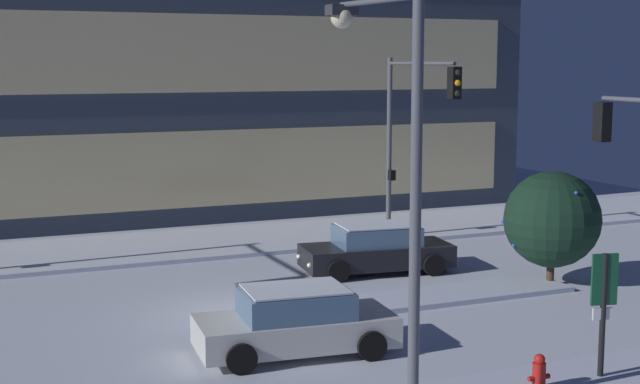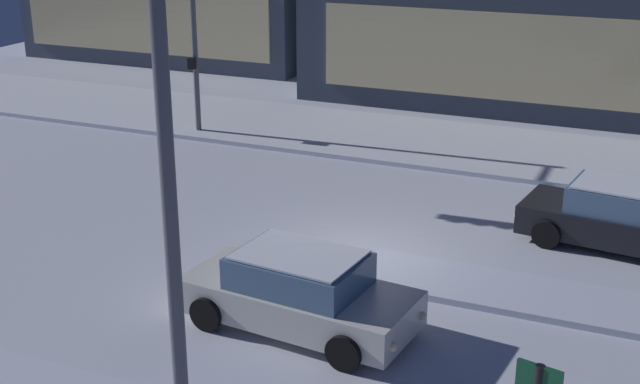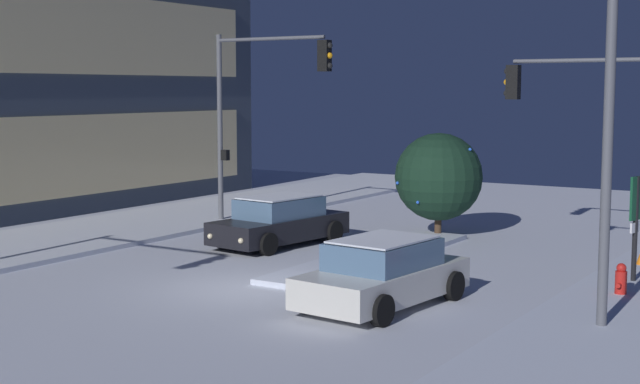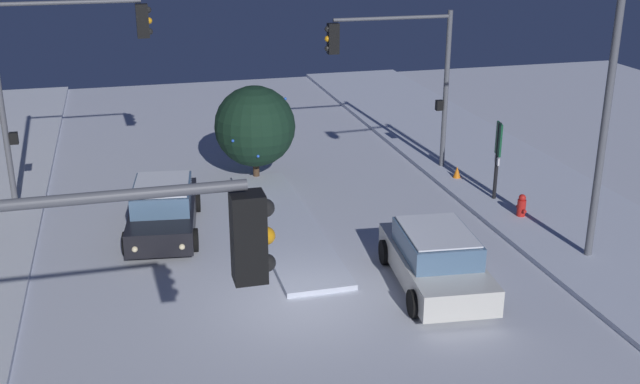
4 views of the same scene
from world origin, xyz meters
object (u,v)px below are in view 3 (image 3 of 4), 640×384
traffic_light_corner_near_right (594,116)px  fire_hydrant (621,282)px  traffic_light_corner_far_right (260,95)px  car_far (280,222)px  parking_info_sign (636,217)px  decorated_tree_median (439,177)px  street_lamp_arched (567,74)px  car_near (383,274)px

traffic_light_corner_near_right → fire_hydrant: (-5.15, -2.14, -3.53)m
traffic_light_corner_near_right → traffic_light_corner_far_right: 11.09m
car_far → parking_info_sign: size_ratio=1.82×
traffic_light_corner_near_right → decorated_tree_median: 5.39m
traffic_light_corner_near_right → traffic_light_corner_far_right: (-0.60, 11.06, 0.55)m
traffic_light_corner_far_right → decorated_tree_median: bearing=11.0°
traffic_light_corner_near_right → decorated_tree_median: traffic_light_corner_near_right is taller
street_lamp_arched → traffic_light_corner_near_right: bearing=-82.0°
car_far → fire_hydrant: 10.71m
car_far → parking_info_sign: bearing=96.0°
decorated_tree_median → parking_info_sign: bearing=-120.6°
decorated_tree_median → car_far: bearing=138.5°
traffic_light_corner_near_right → traffic_light_corner_far_right: bearing=3.1°
fire_hydrant → decorated_tree_median: decorated_tree_median is taller
street_lamp_arched → traffic_light_corner_far_right: bearing=-34.6°
fire_hydrant → decorated_tree_median: (5.73, 7.11, 1.53)m
fire_hydrant → car_near: bearing=128.5°
car_far → street_lamp_arched: street_lamp_arched is taller
traffic_light_corner_far_right → decorated_tree_median: (1.18, -6.09, -2.55)m
fire_hydrant → parking_info_sign: parking_info_sign is taller
car_near → car_far: (5.21, 6.32, 0.00)m
car_far → traffic_light_corner_near_right: bearing=118.9°
car_near → fire_hydrant: size_ratio=5.52×
car_far → parking_info_sign: parking_info_sign is taller
car_far → street_lamp_arched: 12.02m
car_far → street_lamp_arched: size_ratio=0.63×
traffic_light_corner_far_right → decorated_tree_median: traffic_light_corner_far_right is taller
car_near → traffic_light_corner_near_right: size_ratio=0.81×
car_near → decorated_tree_median: 9.62m
traffic_light_corner_far_right → parking_info_sign: size_ratio=2.47×
car_far → fire_hydrant: bearing=87.5°
street_lamp_arched → parking_info_sign: street_lamp_arched is taller
car_far → street_lamp_arched: bearing=71.6°
car_near → parking_info_sign: parking_info_sign is taller
car_near → parking_info_sign: 6.52m
traffic_light_corner_far_right → car_near: bearing=-41.4°
car_far → fire_hydrant: (-1.85, -10.54, -0.31)m
fire_hydrant → street_lamp_arched: bearing=172.0°
traffic_light_corner_near_right → street_lamp_arched: street_lamp_arched is taller
fire_hydrant → car_far: bearing=80.1°
traffic_light_corner_far_right → fire_hydrant: 14.55m
car_far → decorated_tree_median: decorated_tree_median is taller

